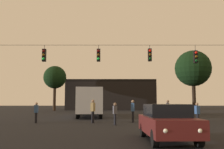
{
  "coord_description": "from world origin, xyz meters",
  "views": [
    {
      "loc": [
        -0.63,
        -5.68,
        1.61
      ],
      "look_at": [
        -0.62,
        15.12,
        3.83
      ],
      "focal_mm": 41.24,
      "sensor_mm": 36.0,
      "label": 1
    }
  ],
  "objects_px": {
    "pedestrian_crossing_right": "(93,110)",
    "pedestrian_crossing_left": "(36,111)",
    "tree_behind_building": "(55,78)",
    "pedestrian_far_side": "(168,109)",
    "pedestrian_trailing": "(115,113)",
    "pedestrian_crossing_center": "(197,113)",
    "city_bus": "(89,100)",
    "car_near_right": "(167,122)",
    "pedestrian_near_bus": "(133,110)",
    "tree_left_silhouette": "(193,69)"
  },
  "relations": [
    {
      "from": "city_bus",
      "to": "pedestrian_crossing_center",
      "type": "xyz_separation_m",
      "value": [
        8.45,
        -11.02,
        -0.99
      ]
    },
    {
      "from": "pedestrian_far_side",
      "to": "city_bus",
      "type": "bearing_deg",
      "value": 135.82
    },
    {
      "from": "pedestrian_crossing_left",
      "to": "pedestrian_crossing_center",
      "type": "relative_size",
      "value": 1.01
    },
    {
      "from": "pedestrian_crossing_right",
      "to": "pedestrian_trailing",
      "type": "distance_m",
      "value": 2.45
    },
    {
      "from": "pedestrian_crossing_left",
      "to": "pedestrian_crossing_center",
      "type": "distance_m",
      "value": 11.94
    },
    {
      "from": "pedestrian_crossing_right",
      "to": "tree_behind_building",
      "type": "xyz_separation_m",
      "value": [
        -9.12,
        27.46,
        5.08
      ]
    },
    {
      "from": "pedestrian_near_bus",
      "to": "pedestrian_far_side",
      "type": "height_order",
      "value": "pedestrian_far_side"
    },
    {
      "from": "pedestrian_crossing_right",
      "to": "tree_behind_building",
      "type": "distance_m",
      "value": 29.38
    },
    {
      "from": "pedestrian_trailing",
      "to": "tree_left_silhouette",
      "type": "relative_size",
      "value": 0.18
    },
    {
      "from": "pedestrian_crossing_left",
      "to": "pedestrian_trailing",
      "type": "distance_m",
      "value": 6.32
    },
    {
      "from": "pedestrian_near_bus",
      "to": "city_bus",
      "type": "bearing_deg",
      "value": 116.38
    },
    {
      "from": "city_bus",
      "to": "pedestrian_trailing",
      "type": "height_order",
      "value": "city_bus"
    },
    {
      "from": "pedestrian_crossing_left",
      "to": "tree_behind_building",
      "type": "relative_size",
      "value": 0.19
    },
    {
      "from": "city_bus",
      "to": "pedestrian_crossing_right",
      "type": "distance_m",
      "value": 9.19
    },
    {
      "from": "pedestrian_crossing_right",
      "to": "tree_left_silhouette",
      "type": "distance_m",
      "value": 21.2
    },
    {
      "from": "pedestrian_crossing_left",
      "to": "pedestrian_far_side",
      "type": "bearing_deg",
      "value": 10.75
    },
    {
      "from": "city_bus",
      "to": "tree_left_silhouette",
      "type": "xyz_separation_m",
      "value": [
        13.96,
        6.87,
        4.42
      ]
    },
    {
      "from": "pedestrian_near_bus",
      "to": "tree_left_silhouette",
      "type": "height_order",
      "value": "tree_left_silhouette"
    },
    {
      "from": "pedestrian_far_side",
      "to": "pedestrian_near_bus",
      "type": "bearing_deg",
      "value": -155.89
    },
    {
      "from": "tree_left_silhouette",
      "to": "tree_behind_building",
      "type": "xyz_separation_m",
      "value": [
        -22.03,
        11.49,
        -0.18
      ]
    },
    {
      "from": "pedestrian_crossing_center",
      "to": "pedestrian_trailing",
      "type": "bearing_deg",
      "value": 178.44
    },
    {
      "from": "pedestrian_far_side",
      "to": "pedestrian_crossing_center",
      "type": "bearing_deg",
      "value": -73.3
    },
    {
      "from": "pedestrian_trailing",
      "to": "pedestrian_far_side",
      "type": "distance_m",
      "value": 5.92
    },
    {
      "from": "tree_behind_building",
      "to": "pedestrian_crossing_center",
      "type": "bearing_deg",
      "value": -60.65
    },
    {
      "from": "city_bus",
      "to": "pedestrian_near_bus",
      "type": "xyz_separation_m",
      "value": [
        4.19,
        -8.44,
        -0.86
      ]
    },
    {
      "from": "pedestrian_crossing_left",
      "to": "tree_behind_building",
      "type": "distance_m",
      "value": 28.33
    },
    {
      "from": "pedestrian_trailing",
      "to": "tree_left_silhouette",
      "type": "height_order",
      "value": "tree_left_silhouette"
    },
    {
      "from": "tree_behind_building",
      "to": "pedestrian_crossing_right",
      "type": "bearing_deg",
      "value": -71.63
    },
    {
      "from": "car_near_right",
      "to": "tree_behind_building",
      "type": "height_order",
      "value": "tree_behind_building"
    },
    {
      "from": "pedestrian_trailing",
      "to": "pedestrian_far_side",
      "type": "height_order",
      "value": "pedestrian_far_side"
    },
    {
      "from": "tree_left_silhouette",
      "to": "tree_behind_building",
      "type": "bearing_deg",
      "value": 152.45
    },
    {
      "from": "city_bus",
      "to": "pedestrian_crossing_center",
      "type": "distance_m",
      "value": 13.92
    },
    {
      "from": "pedestrian_crossing_right",
      "to": "pedestrian_crossing_left",
      "type": "bearing_deg",
      "value": 179.7
    },
    {
      "from": "pedestrian_trailing",
      "to": "pedestrian_far_side",
      "type": "relative_size",
      "value": 0.87
    },
    {
      "from": "pedestrian_crossing_center",
      "to": "pedestrian_near_bus",
      "type": "height_order",
      "value": "pedestrian_near_bus"
    },
    {
      "from": "city_bus",
      "to": "tree_left_silhouette",
      "type": "bearing_deg",
      "value": 26.21
    },
    {
      "from": "pedestrian_far_side",
      "to": "pedestrian_trailing",
      "type": "bearing_deg",
      "value": -140.02
    },
    {
      "from": "car_near_right",
      "to": "pedestrian_trailing",
      "type": "xyz_separation_m",
      "value": [
        -2.07,
        7.39,
        0.07
      ]
    },
    {
      "from": "pedestrian_crossing_right",
      "to": "pedestrian_near_bus",
      "type": "xyz_separation_m",
      "value": [
        3.14,
        0.65,
        -0.02
      ]
    },
    {
      "from": "pedestrian_trailing",
      "to": "tree_left_silhouette",
      "type": "bearing_deg",
      "value": 57.67
    },
    {
      "from": "city_bus",
      "to": "car_near_right",
      "type": "xyz_separation_m",
      "value": [
        4.8,
        -18.26,
        -1.07
      ]
    },
    {
      "from": "pedestrian_near_bus",
      "to": "pedestrian_far_side",
      "type": "xyz_separation_m",
      "value": [
        3.08,
        1.38,
        0.01
      ]
    },
    {
      "from": "pedestrian_crossing_center",
      "to": "pedestrian_far_side",
      "type": "height_order",
      "value": "pedestrian_far_side"
    },
    {
      "from": "city_bus",
      "to": "pedestrian_far_side",
      "type": "height_order",
      "value": "city_bus"
    },
    {
      "from": "pedestrian_crossing_center",
      "to": "tree_behind_building",
      "type": "bearing_deg",
      "value": 119.35
    },
    {
      "from": "tree_left_silhouette",
      "to": "pedestrian_trailing",
      "type": "bearing_deg",
      "value": -122.33
    },
    {
      "from": "pedestrian_crossing_left",
      "to": "pedestrian_crossing_right",
      "type": "bearing_deg",
      "value": -0.3
    },
    {
      "from": "city_bus",
      "to": "tree_left_silhouette",
      "type": "distance_m",
      "value": 16.17
    },
    {
      "from": "pedestrian_crossing_right",
      "to": "pedestrian_far_side",
      "type": "distance_m",
      "value": 6.54
    },
    {
      "from": "car_near_right",
      "to": "pedestrian_far_side",
      "type": "bearing_deg",
      "value": 77.58
    }
  ]
}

